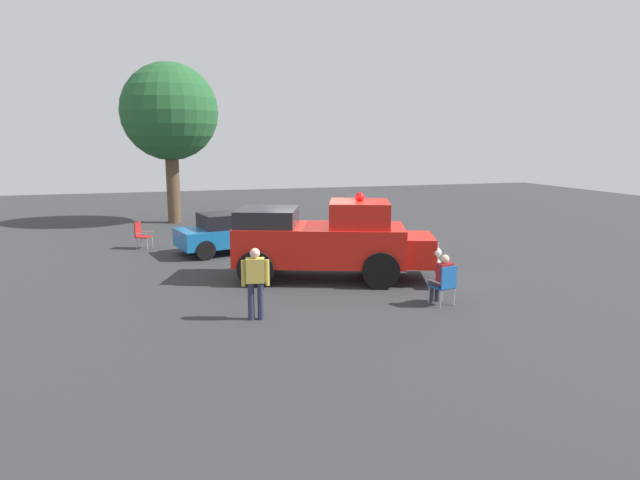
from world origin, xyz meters
TOP-DOWN VIEW (x-y plane):
  - ground_plane at (0.00, 0.00)m, footprint 60.00×60.00m
  - vintage_fire_truck at (-0.18, 0.61)m, footprint 6.33×4.11m
  - classic_hot_rod at (1.82, -4.25)m, footprint 4.67×2.81m
  - lawn_chair_near_truck at (-2.17, 4.00)m, footprint 0.60×0.59m
  - lawn_chair_by_car at (5.24, -5.83)m, footprint 0.66×0.65m
  - lawn_chair_spare at (-3.35, -0.23)m, footprint 0.54×0.55m
  - spectator_seated at (-2.14, 3.87)m, footprint 0.48×0.60m
  - spectator_standing at (2.52, 3.71)m, footprint 0.65×0.34m
  - oak_tree_right at (3.80, -12.38)m, footprint 4.68×4.68m
  - traffic_cone at (-0.34, -4.14)m, footprint 0.40×0.40m

SIDE VIEW (x-z plane):
  - ground_plane at x=0.00m, z-range 0.00..0.00m
  - traffic_cone at x=-0.34m, z-range -0.01..0.63m
  - lawn_chair_near_truck at x=-2.17m, z-range 0.08..1.10m
  - lawn_chair_by_car at x=5.24m, z-range 0.08..1.10m
  - lawn_chair_spare at x=-3.35m, z-range 0.08..1.10m
  - spectator_seated at x=-2.14m, z-range 0.05..1.34m
  - classic_hot_rod at x=1.82m, z-range 0.02..1.48m
  - spectator_standing at x=2.52m, z-range 0.13..1.80m
  - vintage_fire_truck at x=-0.18m, z-range -0.10..2.49m
  - oak_tree_right at x=3.80m, z-range 1.50..9.27m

